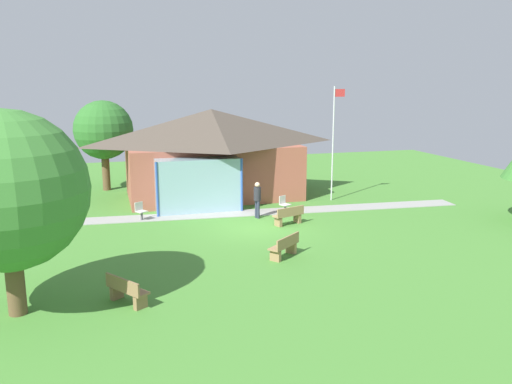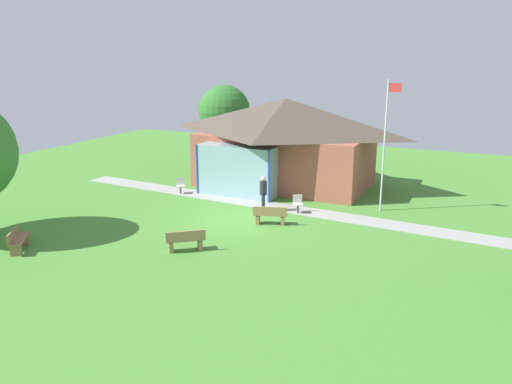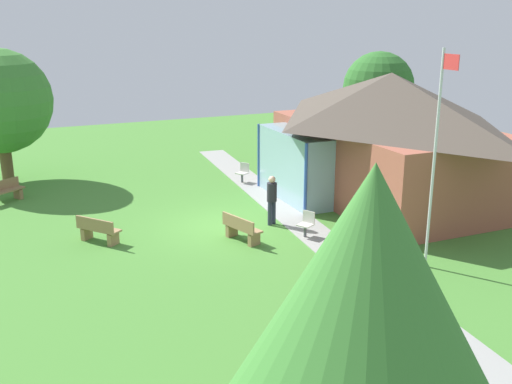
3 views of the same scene
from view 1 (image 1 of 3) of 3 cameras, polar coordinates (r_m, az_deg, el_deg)
The scene contains 12 objects.
ground_plane at distance 23.40m, azimuth 0.13°, elevation -3.89°, with size 44.00×44.00×0.00m, color #478433.
pavilion at distance 29.28m, azimuth -4.90°, elevation 4.39°, with size 10.26×7.20×4.91m.
footpath at distance 25.86m, azimuth -1.53°, elevation -2.32°, with size 22.69×1.30×0.03m, color #999993.
flagpole at distance 28.53m, azimuth 8.46°, elevation 5.76°, with size 0.64×0.08×6.15m.
bench_rear_near_path at distance 23.81m, azimuth 3.59°, elevation -2.64°, with size 1.56×0.89×0.84m.
bench_front_center at distance 19.44m, azimuth 3.15°, elevation -6.00°, with size 1.44×1.29×0.84m.
bench_front_left at distance 15.96m, azimuth -13.93°, elevation -10.44°, with size 1.22×1.48×0.84m.
patio_chair_west at distance 25.08m, azimuth -12.46°, elevation -2.11°, with size 0.61×0.61×0.86m.
patio_chair_lawn_spare at distance 25.87m, azimuth 3.11°, elevation -1.42°, with size 0.60×0.60×0.86m.
visitor_on_path at distance 24.77m, azimuth 0.15°, elevation -0.56°, with size 0.34×0.34×1.74m.
tree_behind_pavilion_left at distance 32.19m, azimuth -16.29°, elevation 6.47°, with size 3.44×3.44×5.33m.
tree_lawn_corner at distance 15.46m, azimuth -25.60°, elevation 0.09°, with size 4.37×4.37×5.72m.
Camera 1 is at (-6.34, -21.60, 6.38)m, focal length 36.68 mm.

